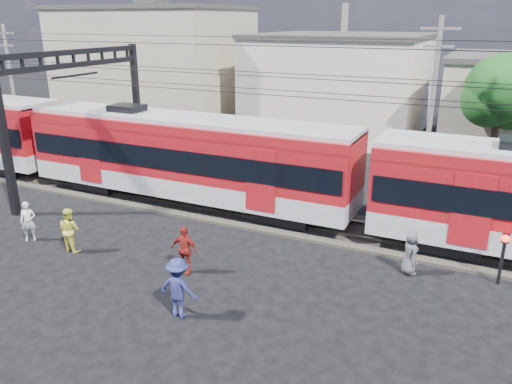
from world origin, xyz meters
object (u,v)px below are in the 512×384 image
commuter_train (190,155)px  pedestrian_c (178,288)px  crossing_signal (504,249)px  pedestrian_a (28,221)px

commuter_train → pedestrian_c: commuter_train is taller
crossing_signal → commuter_train: bearing=171.1°
commuter_train → pedestrian_a: commuter_train is taller
pedestrian_a → pedestrian_c: 8.58m
commuter_train → pedestrian_c: size_ratio=26.91×
pedestrian_a → commuter_train: bearing=20.2°
commuter_train → pedestrian_a: 7.36m
crossing_signal → pedestrian_c: bearing=-144.2°
commuter_train → pedestrian_a: (-3.60, -6.21, -1.60)m
commuter_train → pedestrian_a: bearing=-120.1°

